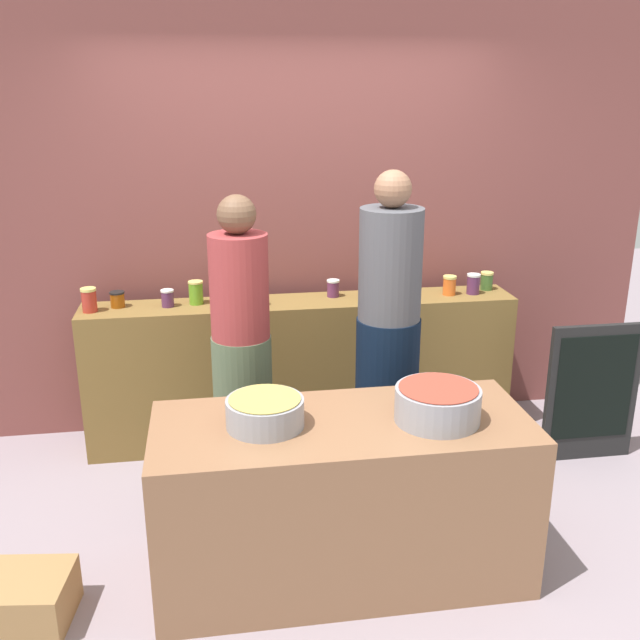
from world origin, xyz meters
name	(u,v)px	position (x,y,z in m)	size (l,w,h in m)	color
ground	(330,533)	(0.00, 0.00, 0.00)	(12.00, 12.00, 0.00)	gray
storefront_wall	(293,201)	(0.00, 1.45, 1.50)	(4.80, 0.12, 3.00)	brown
display_shelf	(302,370)	(0.00, 1.10, 0.47)	(2.70, 0.36, 0.93)	brown
prep_table	(342,498)	(0.00, -0.30, 0.39)	(1.70, 0.70, 0.79)	brown
preserve_jar_0	(89,300)	(-1.27, 1.07, 1.00)	(0.09, 0.09, 0.14)	#A82E21
preserve_jar_1	(117,299)	(-1.11, 1.14, 0.98)	(0.09, 0.09, 0.10)	#89400B
preserve_jar_2	(168,298)	(-0.82, 1.11, 0.98)	(0.08, 0.08, 0.11)	#50284D
preserve_jar_3	(196,292)	(-0.64, 1.14, 1.00)	(0.09, 0.09, 0.14)	#5C9821
preserve_jar_4	(230,293)	(-0.44, 1.11, 1.00)	(0.09, 0.09, 0.14)	#A82418
preserve_jar_5	(259,297)	(-0.27, 1.04, 0.98)	(0.07, 0.07, 0.10)	#542B4B
preserve_jar_6	(333,288)	(0.21, 1.16, 0.99)	(0.08, 0.08, 0.11)	#59294C
preserve_jar_7	(367,289)	(0.41, 1.05, 1.00)	(0.07, 0.07, 0.14)	#639519
preserve_jar_8	(382,287)	(0.51, 1.11, 1.00)	(0.08, 0.08, 0.13)	#D75E1D
preserve_jar_9	(406,290)	(0.65, 1.03, 0.99)	(0.07, 0.07, 0.13)	olive
preserve_jar_10	(449,285)	(0.95, 1.09, 0.99)	(0.09, 0.09, 0.12)	orange
preserve_jar_11	(473,284)	(1.11, 1.09, 1.00)	(0.09, 0.09, 0.13)	#51284C
preserve_jar_12	(487,281)	(1.23, 1.17, 0.99)	(0.08, 0.08, 0.12)	#3B5F28
cooking_pot_left	(265,412)	(-0.34, -0.29, 0.85)	(0.34, 0.34, 0.13)	gray
cooking_pot_center	(438,404)	(0.42, -0.35, 0.86)	(0.38, 0.38, 0.16)	gray
cook_with_tongs	(242,362)	(-0.40, 0.53, 0.77)	(0.33, 0.33, 1.68)	#4F5E44
cook_in_cap	(388,348)	(0.40, 0.49, 0.82)	(0.36, 0.36, 1.80)	black
bread_crate	(16,600)	(-1.45, -0.42, 0.11)	(0.46, 0.33, 0.22)	olive
chalkboard_sign	(592,392)	(1.70, 0.54, 0.44)	(0.58, 0.05, 0.87)	black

